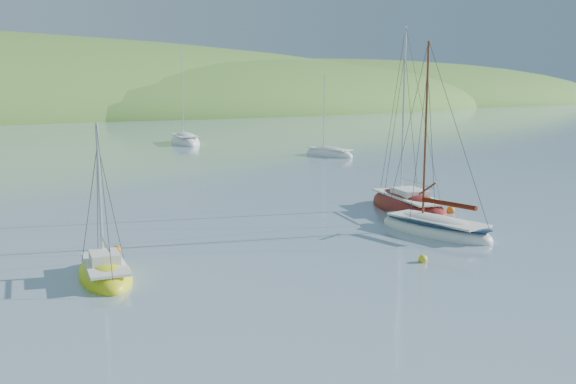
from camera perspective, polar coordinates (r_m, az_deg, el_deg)
ground at (r=26.45m, az=13.04°, el=-6.91°), size 700.00×700.00×0.00m
daysailer_white at (r=33.22m, az=12.93°, el=-3.19°), size 2.49×6.67×10.23m
sloop_red at (r=38.62m, az=10.63°, el=-1.39°), size 5.38×8.38×11.73m
sailboat_yellow at (r=25.89m, az=-15.93°, el=-6.99°), size 3.18×5.25×6.52m
distant_sloop_b at (r=85.08m, az=-9.13°, el=4.41°), size 6.41×10.26×13.80m
distant_sloop_d at (r=69.08m, az=3.66°, el=3.36°), size 2.74×6.75×9.45m
mooring_buoys at (r=33.03m, az=7.37°, el=-3.29°), size 19.66×9.79×0.50m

